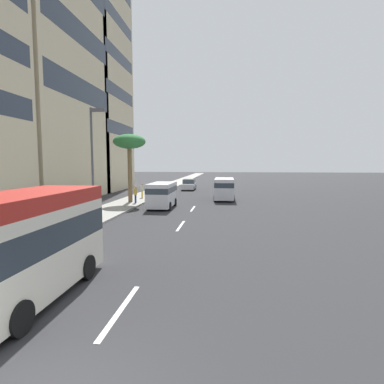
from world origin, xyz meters
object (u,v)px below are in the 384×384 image
pedestrian_near_lamp (135,194)px  street_lamp (94,154)px  pedestrian_mid_block (142,190)px  van_third (224,188)px  palm_tree (129,144)px  van_lead (162,194)px  car_second (189,185)px  minibus_fourth (23,242)px

pedestrian_near_lamp → street_lamp: street_lamp is taller
pedestrian_near_lamp → pedestrian_mid_block: size_ratio=1.04×
van_third → palm_tree: size_ratio=0.81×
van_lead → palm_tree: 6.63m
van_third → pedestrian_near_lamp: van_third is taller
van_lead → van_third: bearing=140.8°
van_third → pedestrian_near_lamp: 9.78m
car_second → minibus_fourth: minibus_fourth is taller
minibus_fourth → street_lamp: (10.54, 2.46, 2.88)m
van_third → minibus_fourth: 26.16m
pedestrian_near_lamp → pedestrian_mid_block: bearing=-29.0°
car_second → pedestrian_mid_block: pedestrian_mid_block is taller
van_lead → pedestrian_near_lamp: van_lead is taller
van_lead → minibus_fourth: size_ratio=0.77×
car_second → palm_tree: 17.11m
pedestrian_near_lamp → palm_tree: size_ratio=0.25×
pedestrian_mid_block → street_lamp: street_lamp is taller
van_lead → pedestrian_mid_block: 7.42m
pedestrian_near_lamp → street_lamp: size_ratio=0.23×
van_third → minibus_fourth: (-25.54, 5.68, 0.39)m
van_lead → van_third: size_ratio=0.87×
car_second → palm_tree: palm_tree is taller
palm_tree → street_lamp: bearing=-173.9°
van_lead → minibus_fourth: minibus_fourth is taller
van_lead → street_lamp: bearing=-17.7°
van_lead → palm_tree: (2.81, 3.82, 4.64)m
minibus_fourth → street_lamp: 11.20m
van_lead → street_lamp: 9.28m
minibus_fourth → van_third: bearing=167.5°
car_second → pedestrian_near_lamp: 16.92m
van_lead → pedestrian_near_lamp: (2.02, 3.06, -0.23)m
car_second → pedestrian_mid_block: bearing=-17.5°
van_third → street_lamp: street_lamp is taller
car_second → minibus_fourth: 37.43m
minibus_fourth → street_lamp: size_ratio=0.84×
minibus_fourth → pedestrian_near_lamp: minibus_fourth is taller
pedestrian_mid_block → palm_tree: 6.13m
minibus_fourth → pedestrian_near_lamp: size_ratio=3.72×
minibus_fourth → palm_tree: palm_tree is taller
street_lamp → pedestrian_near_lamp: bearing=2.4°
van_lead → palm_tree: bearing=-126.4°
street_lamp → pedestrian_mid_block: bearing=3.8°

